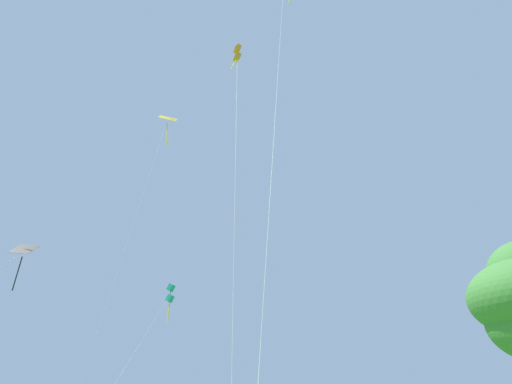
# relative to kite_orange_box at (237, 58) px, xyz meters

# --- Properties ---
(kite_orange_box) EXTENTS (1.33, 5.16, 16.44)m
(kite_orange_box) POSITION_rel_kite_orange_box_xyz_m (0.00, 0.00, 0.00)
(kite_orange_box) COLOR orange
(kite_orange_box) RESTS_ON ground_plane
(kite_black_large) EXTENTS (4.00, 11.01, 13.44)m
(kite_black_large) POSITION_rel_kite_orange_box_xyz_m (-21.63, 16.39, -3.70)
(kite_black_large) COLOR black
(kite_black_large) RESTS_ON ground_plane
(kite_teal_box) EXTENTS (1.11, 9.32, 10.06)m
(kite_teal_box) POSITION_rel_kite_orange_box_xyz_m (-9.25, 19.59, -6.41)
(kite_teal_box) COLOR teal
(kite_teal_box) RESTS_ON ground_plane
(kite_yellow_diamond) EXTENTS (1.83, 9.02, 27.13)m
(kite_yellow_diamond) POSITION_rel_kite_orange_box_xyz_m (-10.67, 17.88, 9.50)
(kite_yellow_diamond) COLOR yellow
(kite_yellow_diamond) RESTS_ON ground_plane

